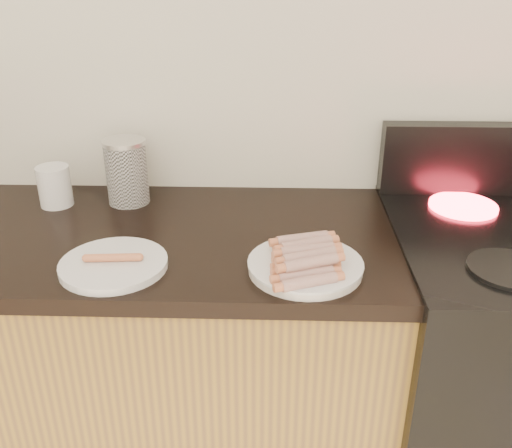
{
  "coord_description": "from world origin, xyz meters",
  "views": [
    {
      "loc": [
        0.09,
        0.42,
        1.54
      ],
      "look_at": [
        0.06,
        1.62,
        0.96
      ],
      "focal_mm": 40.0,
      "sensor_mm": 36.0,
      "label": 1
    }
  ],
  "objects_px": {
    "side_plate": "(114,265)",
    "canister": "(127,172)",
    "main_plate": "(305,267)",
    "mug": "(55,186)"
  },
  "relations": [
    {
      "from": "side_plate",
      "to": "main_plate",
      "type": "bearing_deg",
      "value": 0.16
    },
    {
      "from": "main_plate",
      "to": "canister",
      "type": "distance_m",
      "value": 0.61
    },
    {
      "from": "main_plate",
      "to": "canister",
      "type": "xyz_separation_m",
      "value": [
        -0.48,
        0.37,
        0.08
      ]
    },
    {
      "from": "side_plate",
      "to": "canister",
      "type": "height_order",
      "value": "canister"
    },
    {
      "from": "main_plate",
      "to": "canister",
      "type": "height_order",
      "value": "canister"
    },
    {
      "from": "side_plate",
      "to": "canister",
      "type": "bearing_deg",
      "value": 97.79
    },
    {
      "from": "main_plate",
      "to": "mug",
      "type": "xyz_separation_m",
      "value": [
        -0.67,
        0.34,
        0.05
      ]
    },
    {
      "from": "main_plate",
      "to": "mug",
      "type": "relative_size",
      "value": 2.25
    },
    {
      "from": "side_plate",
      "to": "canister",
      "type": "distance_m",
      "value": 0.38
    },
    {
      "from": "mug",
      "to": "main_plate",
      "type": "bearing_deg",
      "value": -26.92
    }
  ]
}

